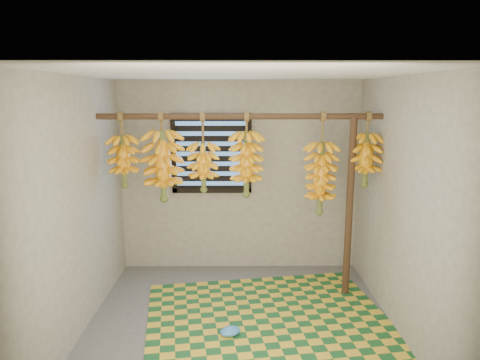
{
  "coord_description": "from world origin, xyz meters",
  "views": [
    {
      "loc": [
        -0.03,
        -3.82,
        2.22
      ],
      "look_at": [
        0.0,
        0.55,
        1.35
      ],
      "focal_mm": 32.0,
      "sensor_mm": 36.0,
      "label": 1
    }
  ],
  "objects_px": {
    "support_post": "(349,208)",
    "banana_bunch_a": "(124,161)",
    "plastic_bag": "(230,331)",
    "banana_bunch_f": "(366,160)",
    "banana_bunch_b": "(163,166)",
    "woven_mat": "(268,319)",
    "banana_bunch_c": "(203,167)",
    "banana_bunch_e": "(321,178)",
    "banana_bunch_d": "(246,164)"
  },
  "relations": [
    {
      "from": "support_post",
      "to": "banana_bunch_d",
      "type": "bearing_deg",
      "value": 180.0
    },
    {
      "from": "banana_bunch_d",
      "to": "support_post",
      "type": "bearing_deg",
      "value": -0.0
    },
    {
      "from": "support_post",
      "to": "banana_bunch_e",
      "type": "height_order",
      "value": "banana_bunch_e"
    },
    {
      "from": "woven_mat",
      "to": "banana_bunch_c",
      "type": "height_order",
      "value": "banana_bunch_c"
    },
    {
      "from": "banana_bunch_c",
      "to": "banana_bunch_d",
      "type": "height_order",
      "value": "same"
    },
    {
      "from": "support_post",
      "to": "banana_bunch_e",
      "type": "xyz_separation_m",
      "value": [
        -0.33,
        0.0,
        0.34
      ]
    },
    {
      "from": "banana_bunch_d",
      "to": "banana_bunch_f",
      "type": "xyz_separation_m",
      "value": [
        1.28,
        -0.0,
        0.05
      ]
    },
    {
      "from": "support_post",
      "to": "banana_bunch_c",
      "type": "height_order",
      "value": "banana_bunch_c"
    },
    {
      "from": "support_post",
      "to": "banana_bunch_c",
      "type": "relative_size",
      "value": 2.33
    },
    {
      "from": "banana_bunch_a",
      "to": "banana_bunch_f",
      "type": "relative_size",
      "value": 1.0
    },
    {
      "from": "plastic_bag",
      "to": "banana_bunch_c",
      "type": "relative_size",
      "value": 0.23
    },
    {
      "from": "banana_bunch_a",
      "to": "banana_bunch_c",
      "type": "bearing_deg",
      "value": -0.0
    },
    {
      "from": "plastic_bag",
      "to": "banana_bunch_f",
      "type": "bearing_deg",
      "value": 31.15
    },
    {
      "from": "support_post",
      "to": "banana_bunch_c",
      "type": "xyz_separation_m",
      "value": [
        -1.59,
        -0.0,
        0.46
      ]
    },
    {
      "from": "banana_bunch_b",
      "to": "banana_bunch_a",
      "type": "bearing_deg",
      "value": 180.0
    },
    {
      "from": "woven_mat",
      "to": "banana_bunch_c",
      "type": "bearing_deg",
      "value": 139.8
    },
    {
      "from": "woven_mat",
      "to": "banana_bunch_d",
      "type": "distance_m",
      "value": 1.61
    },
    {
      "from": "plastic_bag",
      "to": "banana_bunch_c",
      "type": "xyz_separation_m",
      "value": [
        -0.29,
        0.87,
        1.41
      ]
    },
    {
      "from": "banana_bunch_f",
      "to": "banana_bunch_a",
      "type": "bearing_deg",
      "value": 180.0
    },
    {
      "from": "banana_bunch_c",
      "to": "banana_bunch_e",
      "type": "relative_size",
      "value": 0.77
    },
    {
      "from": "support_post",
      "to": "banana_bunch_a",
      "type": "distance_m",
      "value": 2.5
    },
    {
      "from": "woven_mat",
      "to": "banana_bunch_a",
      "type": "relative_size",
      "value": 2.98
    },
    {
      "from": "banana_bunch_a",
      "to": "banana_bunch_d",
      "type": "distance_m",
      "value": 1.31
    },
    {
      "from": "banana_bunch_a",
      "to": "banana_bunch_f",
      "type": "height_order",
      "value": "same"
    },
    {
      "from": "banana_bunch_d",
      "to": "banana_bunch_f",
      "type": "height_order",
      "value": "same"
    },
    {
      "from": "banana_bunch_b",
      "to": "banana_bunch_c",
      "type": "height_order",
      "value": "same"
    },
    {
      "from": "plastic_bag",
      "to": "banana_bunch_e",
      "type": "distance_m",
      "value": 1.83
    },
    {
      "from": "banana_bunch_c",
      "to": "banana_bunch_a",
      "type": "bearing_deg",
      "value": 180.0
    },
    {
      "from": "support_post",
      "to": "banana_bunch_b",
      "type": "relative_size",
      "value": 2.09
    },
    {
      "from": "banana_bunch_a",
      "to": "banana_bunch_d",
      "type": "xyz_separation_m",
      "value": [
        1.31,
        0.0,
        -0.03
      ]
    },
    {
      "from": "woven_mat",
      "to": "banana_bunch_d",
      "type": "xyz_separation_m",
      "value": [
        -0.21,
        0.57,
        1.49
      ]
    },
    {
      "from": "support_post",
      "to": "banana_bunch_a",
      "type": "height_order",
      "value": "banana_bunch_a"
    },
    {
      "from": "support_post",
      "to": "banana_bunch_f",
      "type": "distance_m",
      "value": 0.56
    },
    {
      "from": "banana_bunch_a",
      "to": "banana_bunch_b",
      "type": "distance_m",
      "value": 0.42
    },
    {
      "from": "banana_bunch_c",
      "to": "banana_bunch_f",
      "type": "relative_size",
      "value": 1.07
    },
    {
      "from": "banana_bunch_a",
      "to": "support_post",
      "type": "bearing_deg",
      "value": 0.0
    },
    {
      "from": "banana_bunch_b",
      "to": "banana_bunch_d",
      "type": "height_order",
      "value": "same"
    },
    {
      "from": "woven_mat",
      "to": "banana_bunch_f",
      "type": "relative_size",
      "value": 2.99
    },
    {
      "from": "support_post",
      "to": "banana_bunch_e",
      "type": "bearing_deg",
      "value": 180.0
    },
    {
      "from": "banana_bunch_a",
      "to": "banana_bunch_b",
      "type": "relative_size",
      "value": 0.84
    },
    {
      "from": "banana_bunch_e",
      "to": "plastic_bag",
      "type": "bearing_deg",
      "value": -137.94
    },
    {
      "from": "woven_mat",
      "to": "banana_bunch_b",
      "type": "xyz_separation_m",
      "value": [
        -1.11,
        0.57,
        1.47
      ]
    },
    {
      "from": "woven_mat",
      "to": "banana_bunch_b",
      "type": "distance_m",
      "value": 1.92
    },
    {
      "from": "plastic_bag",
      "to": "banana_bunch_a",
      "type": "height_order",
      "value": "banana_bunch_a"
    },
    {
      "from": "support_post",
      "to": "woven_mat",
      "type": "xyz_separation_m",
      "value": [
        -0.92,
        -0.57,
        -0.99
      ]
    },
    {
      "from": "banana_bunch_c",
      "to": "banana_bunch_f",
      "type": "distance_m",
      "value": 1.74
    },
    {
      "from": "woven_mat",
      "to": "banana_bunch_c",
      "type": "distance_m",
      "value": 1.7
    },
    {
      "from": "banana_bunch_d",
      "to": "banana_bunch_e",
      "type": "distance_m",
      "value": 0.82
    },
    {
      "from": "banana_bunch_f",
      "to": "plastic_bag",
      "type": "bearing_deg",
      "value": -148.85
    },
    {
      "from": "banana_bunch_a",
      "to": "banana_bunch_c",
      "type": "relative_size",
      "value": 0.94
    }
  ]
}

